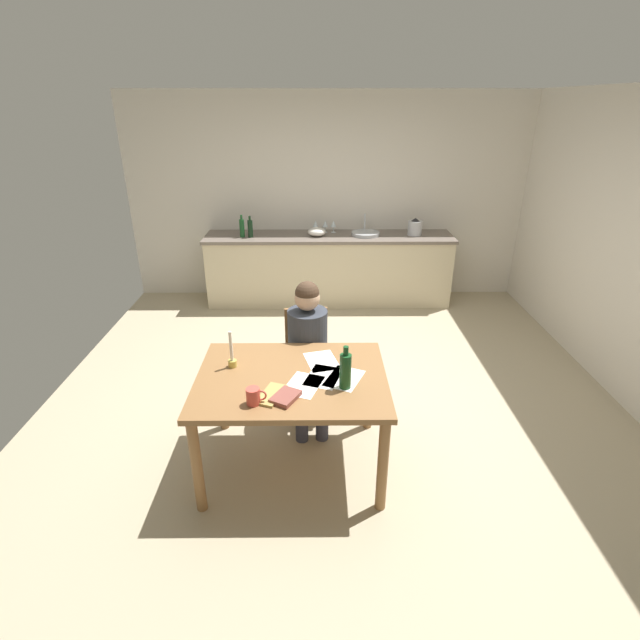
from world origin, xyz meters
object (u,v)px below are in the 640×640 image
Objects in this scene: candlestick at (232,357)px; wine_bottle_on_table at (345,370)px; dining_table at (292,389)px; bottle_oil at (242,228)px; book_cookery at (271,395)px; person_seated at (308,345)px; wine_glass_back_left at (315,224)px; mixing_bowl at (317,232)px; stovetop_kettle at (415,227)px; coffee_mug at (254,396)px; bottle_vinegar at (250,228)px; chair_at_table at (307,356)px; sink_unit at (366,233)px; wine_glass_by_kettle at (325,224)px; wine_glass_near_sink at (334,224)px; book_magazine at (286,397)px.

candlestick is 0.83m from wine_bottle_on_table.
bottle_oil is (-0.76, 3.12, 0.37)m from dining_table.
wine_bottle_on_table is (0.47, 0.09, 0.12)m from book_cookery.
candlestick is at bearing -139.41° from person_seated.
wine_glass_back_left is (0.92, 0.23, -0.01)m from bottle_oil.
mixing_bowl reaches higher than dining_table.
stovetop_kettle is 1.27m from wine_glass_back_left.
coffee_mug is 3.47m from bottle_vinegar.
chair_at_table is 2.47× the size of sink_unit.
stovetop_kettle is at bearing -7.50° from wine_glass_by_kettle.
bottle_oil is (-1.11, 3.26, 0.14)m from wine_bottle_on_table.
wine_glass_by_kettle is at bearing 0.00° from wine_glass_back_left.
mixing_bowl is at bearing 86.78° from dining_table.
person_seated is 3.97× the size of wine_bottle_on_table.
stovetop_kettle is at bearing 65.93° from dining_table.
bottle_oil reaches higher than book_cookery.
bottle_oil is at bearing -177.02° from sink_unit.
dining_table is 0.48m from candlestick.
mixing_bowl is (-0.18, 3.31, 0.07)m from wine_bottle_on_table.
wine_glass_by_kettle is at bearing 86.20° from person_seated.
bottle_vinegar is (-0.44, 3.43, 0.21)m from coffee_mug.
wine_bottle_on_table is 3.37m from sink_unit.
stovetop_kettle is 1.43× the size of wine_glass_by_kettle.
wine_glass_near_sink is (-0.41, 0.15, 0.09)m from sink_unit.
book_magazine is 1.24× the size of wine_glass_near_sink.
book_cookery is at bearing -116.43° from dining_table.
stovetop_kettle is (1.43, 3.20, 0.35)m from dining_table.
stovetop_kettle reaches higher than book_cookery.
coffee_mug is (-0.31, -1.06, 0.30)m from chair_at_table.
dining_table is 3.23m from bottle_oil.
chair_at_table is at bearing -96.61° from wine_glass_near_sink.
wine_glass_near_sink is 1.00× the size of wine_glass_back_left.
person_seated is at bearing 40.59° from candlestick.
wine_glass_by_kettle is at bearing 77.52° from candlestick.
dining_table is 0.76m from chair_at_table.
bottle_oil is (-0.64, 3.35, 0.26)m from book_cookery.
chair_at_table is 5.76× the size of wine_glass_by_kettle.
wine_glass_near_sink is at bearing 171.72° from stovetop_kettle.
candlestick is at bearing -85.54° from bottle_vinegar.
sink_unit is 1.64× the size of stovetop_kettle.
chair_at_table is 2.59m from bottle_oil.
candlestick reaches higher than chair_at_table.
bottle_oil reaches higher than bottle_vinegar.
wine_glass_near_sink is (0.30, 2.61, 0.51)m from chair_at_table.
wine_glass_back_left is at bearing 173.24° from stovetop_kettle.
coffee_mug is 0.67× the size of book_magazine.
book_magazine is at bearing -93.37° from mixing_bowl.
bottle_vinegar is at bearing 101.86° from dining_table.
chair_at_table is 0.99m from wine_bottle_on_table.
wine_glass_back_left reaches higher than mixing_bowl.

